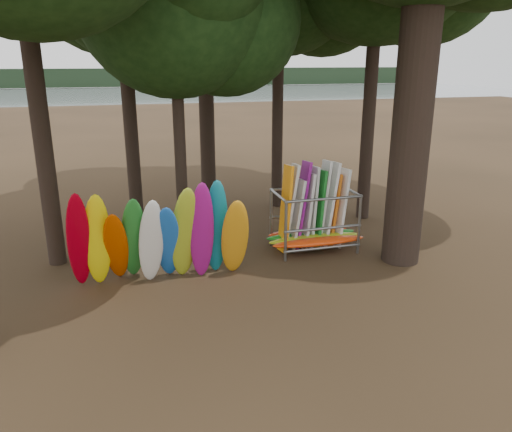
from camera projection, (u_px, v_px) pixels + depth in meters
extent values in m
plane|color=#47331E|center=(246.00, 281.00, 14.02)|extent=(120.00, 120.00, 0.00)
plane|color=gray|center=(138.00, 104.00, 69.16)|extent=(160.00, 160.00, 0.00)
cube|color=black|center=(127.00, 77.00, 114.51)|extent=(160.00, 4.00, 4.00)
cylinder|color=black|center=(28.00, 30.00, 13.28)|extent=(0.51, 0.51, 13.38)
cylinder|color=black|center=(126.00, 70.00, 17.08)|extent=(0.48, 0.48, 11.23)
cylinder|color=black|center=(204.00, 26.00, 19.36)|extent=(0.62, 0.62, 14.41)
cylinder|color=black|center=(278.00, 67.00, 19.60)|extent=(0.45, 0.45, 11.36)
cylinder|color=black|center=(178.00, 108.00, 15.32)|extent=(0.37, 0.37, 9.04)
cylinder|color=black|center=(373.00, 58.00, 17.91)|extent=(0.48, 0.48, 12.00)
cylinder|color=black|center=(421.00, 25.00, 13.44)|extent=(1.12, 1.12, 13.67)
ellipsoid|color=#AF0014|center=(79.00, 242.00, 12.76)|extent=(0.80, 1.73, 3.07)
ellipsoid|color=yellow|center=(98.00, 241.00, 13.01)|extent=(0.87, 1.43, 2.93)
ellipsoid|color=#CA4100|center=(116.00, 248.00, 13.26)|extent=(0.69, 1.77, 2.47)
ellipsoid|color=#247F2B|center=(133.00, 240.00, 13.35)|extent=(0.76, 1.85, 2.83)
ellipsoid|color=silver|center=(151.00, 242.00, 13.24)|extent=(0.83, 1.34, 2.70)
ellipsoid|color=blue|center=(168.00, 243.00, 13.54)|extent=(0.81, 1.55, 2.50)
ellipsoid|color=#98AA21|center=(185.00, 234.00, 13.51)|extent=(0.89, 1.43, 2.96)
ellipsoid|color=#911271|center=(202.00, 232.00, 13.54)|extent=(0.71, 1.13, 3.04)
ellipsoid|color=#107688|center=(216.00, 228.00, 13.88)|extent=(0.72, 1.21, 3.04)
ellipsoid|color=orange|center=(235.00, 238.00, 13.78)|extent=(0.87, 1.48, 2.61)
ellipsoid|color=#FA410D|center=(319.00, 242.00, 15.84)|extent=(3.11, 0.55, 0.24)
ellipsoid|color=#A9BE19|center=(315.00, 238.00, 16.12)|extent=(3.18, 0.55, 0.24)
ellipsoid|color=#1B7C1E|center=(311.00, 235.00, 16.47)|extent=(3.10, 0.55, 0.24)
ellipsoid|color=red|center=(308.00, 232.00, 16.73)|extent=(2.79, 0.55, 0.24)
cube|color=orange|center=(286.00, 209.00, 15.84)|extent=(0.41, 0.82, 2.83)
cube|color=silver|center=(289.00, 207.00, 16.06)|extent=(0.57, 0.79, 2.81)
cube|color=silver|center=(296.00, 215.00, 16.02)|extent=(0.50, 0.75, 2.34)
cube|color=#861682|center=(301.00, 205.00, 16.13)|extent=(0.62, 0.83, 2.88)
cube|color=silver|center=(307.00, 212.00, 16.12)|extent=(0.41, 0.78, 2.52)
cube|color=silver|center=(312.00, 208.00, 16.23)|extent=(0.36, 0.80, 2.70)
cube|color=#1A7526|center=(319.00, 210.00, 16.18)|extent=(0.39, 0.80, 2.61)
cube|color=white|center=(322.00, 204.00, 16.36)|extent=(0.50, 0.81, 2.86)
cube|color=white|center=(329.00, 205.00, 16.25)|extent=(0.56, 0.79, 2.83)
cube|color=orange|center=(333.00, 210.00, 16.45)|extent=(0.45, 0.75, 2.44)
cube|color=white|center=(340.00, 208.00, 16.35)|extent=(0.50, 0.81, 2.60)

